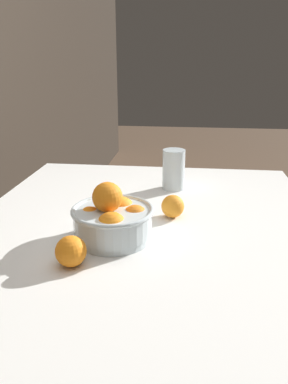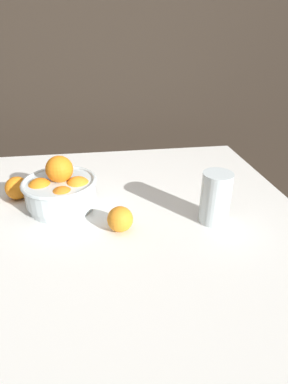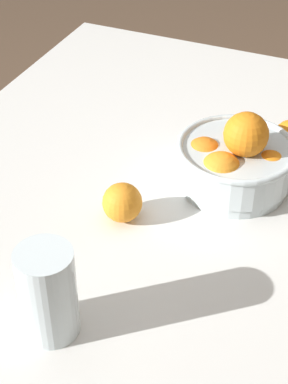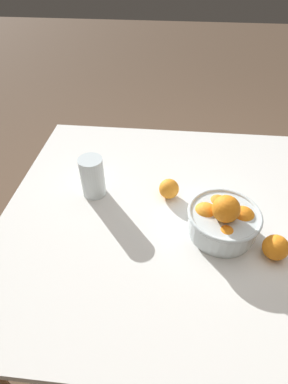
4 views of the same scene
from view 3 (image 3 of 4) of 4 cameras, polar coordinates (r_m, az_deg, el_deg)
name	(u,v)px [view 3 (image 3 of 4)]	position (r m, az deg, el deg)	size (l,w,h in m)	color
dining_table	(179,230)	(1.22, 3.17, -3.41)	(1.28, 1.06, 0.76)	white
fruit_bowl	(235,160)	(1.18, 8.13, 2.80)	(0.22, 0.22, 0.16)	silver
juice_glass	(48,295)	(0.92, -8.51, -9.07)	(0.08, 0.08, 0.15)	#F4A314
orange_loose_front	(122,202)	(1.11, -1.94, -0.94)	(0.07, 0.07, 0.07)	orange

